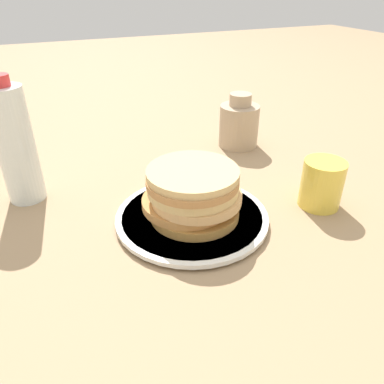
{
  "coord_description": "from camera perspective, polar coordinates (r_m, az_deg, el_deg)",
  "views": [
    {
      "loc": [
        0.44,
        -0.23,
        0.35
      ],
      "look_at": [
        -0.02,
        -0.03,
        0.05
      ],
      "focal_mm": 35.0,
      "sensor_mm": 36.0,
      "label": 1
    }
  ],
  "objects": [
    {
      "name": "ground_plane",
      "position": [
        0.6,
        3.41,
        -4.81
      ],
      "size": [
        4.0,
        4.0,
        0.0
      ],
      "primitive_type": "plane",
      "color": "#9E7F5B"
    },
    {
      "name": "water_bottle_near",
      "position": [
        0.69,
        -25.3,
        6.48
      ],
      "size": [
        0.06,
        0.06,
        0.22
      ],
      "color": "silver",
      "rests_on": "ground_plane"
    },
    {
      "name": "juice_glass",
      "position": [
        0.67,
        19.17,
        1.18
      ],
      "size": [
        0.07,
        0.07,
        0.08
      ],
      "color": "yellow",
      "rests_on": "ground_plane"
    },
    {
      "name": "plate",
      "position": [
        0.61,
        0.0,
        -3.83
      ],
      "size": [
        0.25,
        0.25,
        0.01
      ],
      "color": "silver",
      "rests_on": "ground_plane"
    },
    {
      "name": "cream_jug",
      "position": [
        0.87,
        7.16,
        10.25
      ],
      "size": [
        0.09,
        0.09,
        0.12
      ],
      "color": "tan",
      "rests_on": "ground_plane"
    },
    {
      "name": "pancake_stack",
      "position": [
        0.58,
        0.1,
        -0.13
      ],
      "size": [
        0.16,
        0.15,
        0.08
      ],
      "color": "#B3813C",
      "rests_on": "plate"
    }
  ]
}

